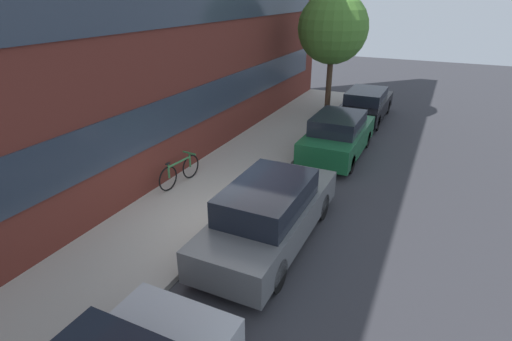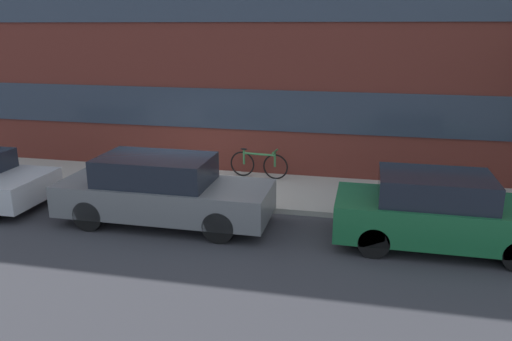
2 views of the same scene
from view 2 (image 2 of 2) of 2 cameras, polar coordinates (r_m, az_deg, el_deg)
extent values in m
plane|color=#333338|center=(11.80, -7.73, -4.11)|extent=(56.00, 56.00, 0.00)
cube|color=#A8A399|center=(12.98, -5.70, -1.85)|extent=(28.00, 2.70, 0.12)
cube|color=maroon|center=(14.06, -3.82, 17.05)|extent=(28.00, 0.90, 8.57)
cube|color=#2D3847|center=(13.78, -4.18, 7.05)|extent=(25.76, 0.04, 1.10)
cube|color=#2D3847|center=(13.63, -4.44, 18.87)|extent=(25.76, 0.04, 1.10)
cylinder|color=black|center=(13.32, -23.95, -1.69)|extent=(0.59, 0.18, 0.59)
cube|color=slate|center=(10.73, -10.35, -3.08)|extent=(4.49, 1.62, 0.66)
cube|color=black|center=(10.62, -11.41, 0.11)|extent=(2.34, 1.42, 0.56)
cylinder|color=black|center=(11.02, -2.14, -3.67)|extent=(0.64, 0.18, 0.64)
cylinder|color=black|center=(9.73, -4.30, -6.47)|extent=(0.64, 0.18, 0.64)
cylinder|color=black|center=(12.00, -15.12, -2.56)|extent=(0.64, 0.18, 0.64)
cylinder|color=black|center=(10.83, -18.60, -4.91)|extent=(0.64, 0.18, 0.64)
cube|color=#195B33|center=(10.05, 20.36, -5.21)|extent=(3.92, 1.62, 0.71)
cube|color=black|center=(9.83, 19.80, -1.86)|extent=(2.04, 1.43, 0.51)
cylinder|color=black|center=(11.04, 26.02, -5.52)|extent=(0.58, 0.18, 0.58)
cylinder|color=black|center=(10.71, 13.29, -4.89)|extent=(0.58, 0.18, 0.58)
cylinder|color=black|center=(9.38, 13.31, -8.00)|extent=(0.58, 0.18, 0.58)
torus|color=black|center=(13.25, 2.24, 0.43)|extent=(0.69, 0.11, 0.68)
torus|color=black|center=(13.53, -1.57, 0.77)|extent=(0.69, 0.11, 0.68)
cylinder|color=#33723F|center=(13.30, 0.32, 1.87)|extent=(0.89, 0.14, 0.06)
cylinder|color=#33723F|center=(13.46, -1.39, 1.54)|extent=(0.06, 0.06, 0.39)
cylinder|color=#33723F|center=(13.21, 2.17, 1.25)|extent=(0.06, 0.06, 0.39)
ellipsoid|color=black|center=(13.41, -1.39, 2.47)|extent=(0.21, 0.10, 0.05)
cylinder|color=#33723F|center=(13.15, 2.18, 2.19)|extent=(0.09, 0.44, 0.05)
camera|label=1|loc=(12.65, -48.77, 15.18)|focal=28.00mm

